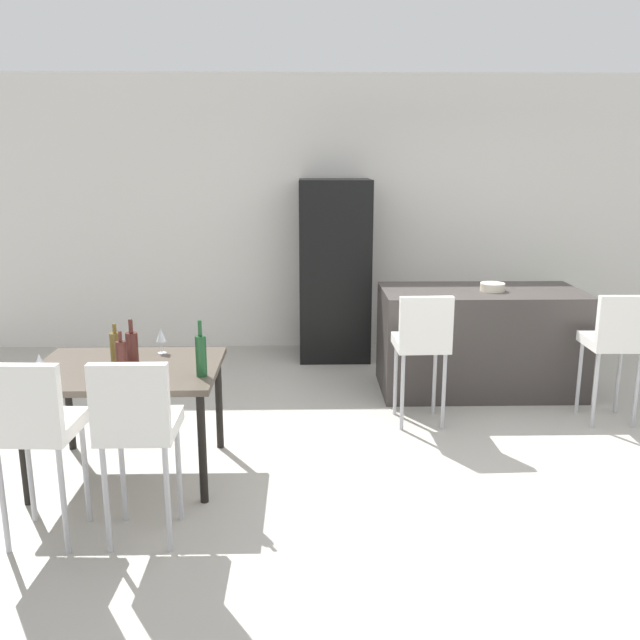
{
  "coord_description": "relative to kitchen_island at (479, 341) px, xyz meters",
  "views": [
    {
      "loc": [
        -0.97,
        -4.62,
        2.04
      ],
      "look_at": [
        -0.86,
        0.28,
        0.85
      ],
      "focal_mm": 37.41,
      "sensor_mm": 36.0,
      "label": 1
    }
  ],
  "objects": [
    {
      "name": "ground_plane",
      "position": [
        -0.58,
        -1.08,
        -0.46
      ],
      "size": [
        10.0,
        10.0,
        0.0
      ],
      "primitive_type": "plane",
      "color": "#ADA89E"
    },
    {
      "name": "back_wall",
      "position": [
        -0.58,
        1.55,
        0.99
      ],
      "size": [
        10.0,
        0.12,
        2.9
      ],
      "primitive_type": "cube",
      "color": "silver",
      "rests_on": "ground_plane"
    },
    {
      "name": "kitchen_island",
      "position": [
        0.0,
        0.0,
        0.0
      ],
      "size": [
        1.75,
        0.84,
        0.92
      ],
      "primitive_type": "cube",
      "color": "#383330",
      "rests_on": "ground_plane"
    },
    {
      "name": "bar_chair_left",
      "position": [
        -0.66,
        -0.8,
        0.24
      ],
      "size": [
        0.41,
        0.41,
        1.05
      ],
      "color": "white",
      "rests_on": "ground_plane"
    },
    {
      "name": "bar_chair_middle",
      "position": [
        0.84,
        -0.8,
        0.24
      ],
      "size": [
        0.41,
        0.41,
        1.05
      ],
      "color": "white",
      "rests_on": "ground_plane"
    },
    {
      "name": "dining_table",
      "position": [
        -2.71,
        -1.6,
        0.21
      ],
      "size": [
        1.18,
        0.91,
        0.74
      ],
      "color": "#4C4238",
      "rests_on": "ground_plane"
    },
    {
      "name": "dining_chair_near",
      "position": [
        -2.97,
        -2.41,
        0.24
      ],
      "size": [
        0.42,
        0.42,
        1.05
      ],
      "color": "white",
      "rests_on": "ground_plane"
    },
    {
      "name": "dining_chair_far",
      "position": [
        -2.44,
        -2.41,
        0.24
      ],
      "size": [
        0.4,
        0.4,
        1.05
      ],
      "color": "white",
      "rests_on": "ground_plane"
    },
    {
      "name": "wine_bottle_end",
      "position": [
        -2.78,
        -1.53,
        0.39
      ],
      "size": [
        0.07,
        0.07,
        0.27
      ],
      "color": "brown",
      "rests_on": "dining_table"
    },
    {
      "name": "wine_bottle_near",
      "position": [
        -2.19,
        -1.79,
        0.41
      ],
      "size": [
        0.07,
        0.07,
        0.35
      ],
      "color": "#194723",
      "rests_on": "dining_table"
    },
    {
      "name": "wine_bottle_far",
      "position": [
        -2.66,
        -1.85,
        0.4
      ],
      "size": [
        0.06,
        0.06,
        0.3
      ],
      "color": "#471E19",
      "rests_on": "dining_table"
    },
    {
      "name": "wine_bottle_inner",
      "position": [
        -2.63,
        -1.68,
        0.41
      ],
      "size": [
        0.07,
        0.07,
        0.33
      ],
      "color": "#471E19",
      "rests_on": "dining_table"
    },
    {
      "name": "wine_glass_left",
      "position": [
        -2.54,
        -1.29,
        0.4
      ],
      "size": [
        0.07,
        0.07,
        0.17
      ],
      "color": "silver",
      "rests_on": "dining_table"
    },
    {
      "name": "wine_glass_middle",
      "position": [
        -3.14,
        -1.87,
        0.4
      ],
      "size": [
        0.07,
        0.07,
        0.17
      ],
      "color": "silver",
      "rests_on": "dining_table"
    },
    {
      "name": "refrigerator",
      "position": [
        -1.25,
        1.11,
        0.46
      ],
      "size": [
        0.72,
        0.68,
        1.84
      ],
      "primitive_type": "cube",
      "color": "black",
      "rests_on": "ground_plane"
    },
    {
      "name": "fruit_bowl",
      "position": [
        0.08,
        -0.05,
        0.5
      ],
      "size": [
        0.21,
        0.21,
        0.07
      ],
      "primitive_type": "cylinder",
      "color": "beige",
      "rests_on": "kitchen_island"
    },
    {
      "name": "potted_plant",
      "position": [
        1.13,
        1.1,
        -0.07
      ],
      "size": [
        0.45,
        0.45,
        0.65
      ],
      "color": "#996B4C",
      "rests_on": "ground_plane"
    }
  ]
}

